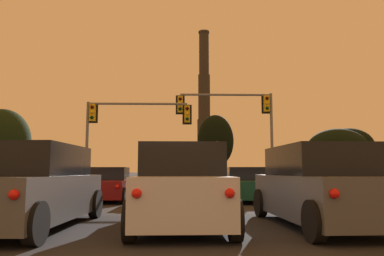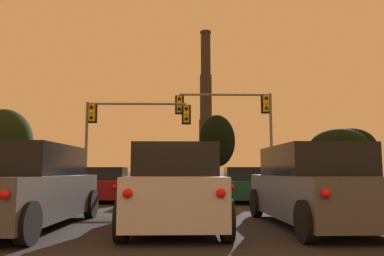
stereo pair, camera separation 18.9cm
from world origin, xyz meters
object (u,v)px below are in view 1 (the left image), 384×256
Objects in this scene: sedan_center_lane_front at (172,185)px; traffic_light_far_right at (217,154)px; sedan_left_lane_front at (108,185)px; traffic_light_overhead_right at (240,115)px; sedan_right_lane_front at (246,185)px; suv_left_lane_second at (32,188)px; suv_right_lane_second at (320,187)px; smokestack at (204,117)px; suv_center_lane_second at (182,187)px; traffic_light_overhead_left at (124,122)px.

sedan_center_lane_front is 0.77× the size of traffic_light_far_right.
sedan_left_lane_front is 10.74m from traffic_light_overhead_right.
traffic_light_overhead_right reaches higher than traffic_light_far_right.
sedan_left_lane_front is at bearing 179.75° from sedan_right_lane_front.
sedan_right_lane_front is 44.54m from traffic_light_far_right.
suv_left_lane_second is 6.57m from suv_right_lane_second.
sedan_left_lane_front is 120.92m from smokestack.
suv_left_lane_second is at bearing -110.96° from sedan_center_lane_front.
sedan_right_lane_front is (2.78, 7.49, -0.23)m from suv_center_lane_second.
suv_center_lane_second is 0.74× the size of traffic_light_overhead_left.
sedan_left_lane_front is at bearing 91.04° from suv_left_lane_second.
traffic_light_far_right reaches higher than suv_right_lane_second.
sedan_center_lane_front is 0.09× the size of smokestack.
suv_left_lane_second is 128.75m from smokestack.
smokestack reaches higher than sedan_left_lane_front.
traffic_light_far_right is at bearing 83.19° from suv_center_lane_second.
traffic_light_overhead_left is at bearing 113.24° from suv_right_lane_second.
suv_left_lane_second is 1.04× the size of sedan_left_lane_front.
suv_right_lane_second is 52.06m from traffic_light_far_right.
suv_center_lane_second is 52.21m from traffic_light_far_right.
suv_center_lane_second is 15.00m from traffic_light_overhead_left.
suv_right_lane_second is 10.16m from sedan_left_lane_front.
suv_right_lane_second is 15.46m from traffic_light_overhead_right.
suv_left_lane_second is 14.80m from traffic_light_overhead_left.
traffic_light_overhead_left reaches higher than sedan_left_lane_front.
sedan_right_lane_front is (3.20, 0.52, 0.00)m from sedan_center_lane_front.
suv_left_lane_second is 52.91m from traffic_light_far_right.
traffic_light_overhead_right reaches higher than suv_left_lane_second.
smokestack is (4.59, 126.54, 20.01)m from suv_right_lane_second.
smokestack is (8.22, 119.48, 20.24)m from sedan_center_lane_front.
suv_center_lane_second is (3.35, 0.25, 0.00)m from suv_left_lane_second.
sedan_left_lane_front is 45.07m from traffic_light_far_right.
traffic_light_overhead_right is at bearing 43.38° from sedan_left_lane_front.
traffic_light_far_right is (5.49, 51.82, 3.11)m from suv_center_lane_second.
traffic_light_far_right is at bearing 76.40° from traffic_light_overhead_left.
traffic_light_far_right is (2.71, 44.34, 3.34)m from sedan_right_lane_front.
sedan_right_lane_front is at bearing 90.88° from suv_right_lane_second.
suv_center_lane_second is 0.09× the size of smokestack.
smokestack is (4.14, 111.60, 16.10)m from traffic_light_overhead_right.
sedan_right_lane_front is 0.72× the size of traffic_light_overhead_left.
traffic_light_overhead_right is at bearing 5.39° from traffic_light_overhead_left.
sedan_center_lane_front and sedan_left_lane_front have the same top height.
sedan_center_lane_front is 6.98m from suv_center_lane_second.
traffic_light_overhead_left is (-6.41, 6.67, 3.59)m from sedan_right_lane_front.
traffic_light_overhead_left is at bearing -103.60° from traffic_light_far_right.
traffic_light_far_right is (8.74, 44.09, 3.34)m from sedan_left_lane_front.
suv_right_lane_second is 0.78× the size of traffic_light_overhead_right.
sedan_center_lane_front is at bearing -168.58° from sedan_right_lane_front.
sedan_left_lane_front is at bearing 127.14° from suv_right_lane_second.
sedan_right_lane_front and sedan_left_lane_front have the same top height.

